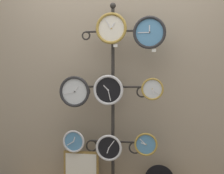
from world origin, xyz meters
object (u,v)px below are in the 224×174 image
(clock_bottom_right, at_px, (146,144))
(clock_bottom_center, at_px, (109,148))
(clock_middle_center, at_px, (108,90))
(clock_bottom_left, at_px, (74,141))
(picture_frame, at_px, (81,169))
(clock_middle_left, at_px, (75,92))
(clock_middle_right, at_px, (152,89))
(display_stand, at_px, (113,137))
(clock_top_center, at_px, (111,28))
(clock_top_right, at_px, (149,33))

(clock_bottom_right, bearing_deg, clock_bottom_center, -176.74)
(clock_middle_center, bearing_deg, clock_bottom_left, 179.04)
(clock_bottom_center, height_order, picture_frame, clock_bottom_center)
(clock_middle_left, height_order, clock_bottom_right, clock_middle_left)
(clock_middle_left, xyz_separation_m, clock_middle_right, (0.76, 0.00, 0.03))
(clock_middle_left, bearing_deg, display_stand, 16.95)
(clock_middle_center, relative_size, clock_bottom_right, 1.32)
(clock_middle_left, bearing_deg, clock_bottom_left, 122.95)
(clock_top_center, relative_size, clock_top_right, 0.97)
(display_stand, height_order, clock_middle_left, display_stand)
(display_stand, bearing_deg, picture_frame, -170.55)
(clock_top_center, xyz_separation_m, clock_bottom_right, (0.34, 0.00, -1.11))
(clock_bottom_left, relative_size, clock_bottom_right, 1.00)
(clock_top_center, xyz_separation_m, picture_frame, (-0.32, 0.03, -1.40))
(display_stand, xyz_separation_m, picture_frame, (-0.32, -0.05, -0.33))
(clock_bottom_right, bearing_deg, clock_middle_left, -177.88)
(picture_frame, bearing_deg, clock_bottom_left, -159.13)
(clock_top_center, xyz_separation_m, clock_middle_right, (0.40, -0.02, -0.58))
(clock_middle_left, bearing_deg, clock_bottom_right, 2.12)
(clock_bottom_center, distance_m, picture_frame, 0.39)
(picture_frame, bearing_deg, clock_middle_right, -4.51)
(clock_top_right, relative_size, picture_frame, 0.84)
(display_stand, relative_size, clock_bottom_right, 8.51)
(clock_middle_right, height_order, clock_bottom_left, clock_middle_right)
(clock_bottom_left, bearing_deg, clock_middle_left, -57.05)
(clock_top_center, relative_size, clock_bottom_right, 1.35)
(clock_top_right, xyz_separation_m, clock_bottom_right, (-0.03, -0.00, -1.06))
(clock_middle_left, distance_m, picture_frame, 0.79)
(display_stand, xyz_separation_m, clock_top_center, (-0.00, -0.09, 1.07))
(display_stand, height_order, picture_frame, display_stand)
(clock_middle_center, height_order, clock_bottom_right, clock_middle_center)
(clock_bottom_center, height_order, clock_bottom_right, clock_bottom_right)
(display_stand, distance_m, clock_middle_center, 0.48)
(clock_top_right, bearing_deg, clock_middle_left, -177.76)
(clock_top_center, height_order, clock_top_right, clock_top_center)
(clock_top_center, xyz_separation_m, clock_bottom_left, (-0.38, 0.01, -1.11))
(clock_bottom_right, bearing_deg, clock_middle_right, -21.99)
(clock_middle_center, distance_m, clock_middle_right, 0.43)
(clock_middle_right, height_order, clock_bottom_center, clock_middle_right)
(clock_middle_right, bearing_deg, clock_top_center, 176.79)
(clock_bottom_right, bearing_deg, display_stand, 165.88)
(clock_middle_left, bearing_deg, clock_top_right, 2.24)
(clock_top_center, xyz_separation_m, clock_top_right, (0.37, 0.00, -0.05))
(picture_frame, bearing_deg, display_stand, 9.45)
(clock_top_center, relative_size, clock_middle_right, 1.44)
(clock_middle_left, height_order, clock_bottom_center, clock_middle_left)
(clock_bottom_left, xyz_separation_m, clock_bottom_right, (0.72, -0.01, 0.00))
(clock_bottom_left, bearing_deg, clock_top_center, -1.24)
(clock_bottom_left, bearing_deg, clock_bottom_center, -4.20)
(clock_bottom_left, bearing_deg, clock_top_right, -0.29)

